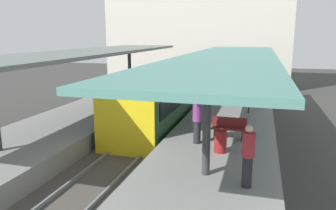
{
  "coord_description": "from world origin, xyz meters",
  "views": [
    {
      "loc": [
        5.24,
        -14.18,
        5.15
      ],
      "look_at": [
        0.57,
        2.33,
        1.46
      ],
      "focal_mm": 35.2,
      "sensor_mm": 36.0,
      "label": 1
    }
  ],
  "objects_px": {
    "passenger_near_bench": "(248,155)",
    "passenger_far_end": "(197,120)",
    "commuter_train": "(165,95)",
    "platform_sign": "(250,83)",
    "litter_bin": "(220,141)",
    "passenger_mid_platform": "(122,90)",
    "platform_bench": "(229,127)"
  },
  "relations": [
    {
      "from": "passenger_near_bench",
      "to": "passenger_far_end",
      "type": "height_order",
      "value": "passenger_near_bench"
    },
    {
      "from": "commuter_train",
      "to": "platform_sign",
      "type": "bearing_deg",
      "value": -2.8
    },
    {
      "from": "commuter_train",
      "to": "passenger_far_end",
      "type": "height_order",
      "value": "commuter_train"
    },
    {
      "from": "litter_bin",
      "to": "passenger_mid_platform",
      "type": "distance_m",
      "value": 9.53
    },
    {
      "from": "litter_bin",
      "to": "passenger_near_bench",
      "type": "height_order",
      "value": "passenger_near_bench"
    },
    {
      "from": "platform_sign",
      "to": "litter_bin",
      "type": "bearing_deg",
      "value": -96.45
    },
    {
      "from": "litter_bin",
      "to": "passenger_near_bench",
      "type": "distance_m",
      "value": 2.82
    },
    {
      "from": "platform_sign",
      "to": "litter_bin",
      "type": "distance_m",
      "value": 6.58
    },
    {
      "from": "platform_bench",
      "to": "commuter_train",
      "type": "bearing_deg",
      "value": 129.79
    },
    {
      "from": "passenger_near_bench",
      "to": "passenger_mid_platform",
      "type": "relative_size",
      "value": 1.06
    },
    {
      "from": "commuter_train",
      "to": "platform_bench",
      "type": "height_order",
      "value": "commuter_train"
    },
    {
      "from": "litter_bin",
      "to": "passenger_mid_platform",
      "type": "xyz_separation_m",
      "value": [
        -6.74,
        6.72,
        0.47
      ]
    },
    {
      "from": "passenger_mid_platform",
      "to": "passenger_far_end",
      "type": "distance_m",
      "value": 8.28
    },
    {
      "from": "commuter_train",
      "to": "passenger_mid_platform",
      "type": "distance_m",
      "value": 2.75
    },
    {
      "from": "passenger_mid_platform",
      "to": "passenger_far_end",
      "type": "relative_size",
      "value": 0.94
    },
    {
      "from": "commuter_train",
      "to": "litter_bin",
      "type": "xyz_separation_m",
      "value": [
        3.99,
        -6.66,
        -0.33
      ]
    },
    {
      "from": "platform_bench",
      "to": "passenger_far_end",
      "type": "height_order",
      "value": "passenger_far_end"
    },
    {
      "from": "passenger_mid_platform",
      "to": "passenger_far_end",
      "type": "bearing_deg",
      "value": -46.06
    },
    {
      "from": "commuter_train",
      "to": "passenger_near_bench",
      "type": "distance_m",
      "value": 10.51
    },
    {
      "from": "commuter_train",
      "to": "platform_bench",
      "type": "relative_size",
      "value": 8.69
    },
    {
      "from": "platform_bench",
      "to": "passenger_far_end",
      "type": "bearing_deg",
      "value": -140.45
    },
    {
      "from": "platform_bench",
      "to": "platform_sign",
      "type": "bearing_deg",
      "value": 82.94
    },
    {
      "from": "platform_bench",
      "to": "litter_bin",
      "type": "bearing_deg",
      "value": -94.72
    },
    {
      "from": "commuter_train",
      "to": "passenger_mid_platform",
      "type": "xyz_separation_m",
      "value": [
        -2.75,
        0.06,
        0.14
      ]
    },
    {
      "from": "platform_sign",
      "to": "litter_bin",
      "type": "height_order",
      "value": "platform_sign"
    },
    {
      "from": "passenger_mid_platform",
      "to": "litter_bin",
      "type": "bearing_deg",
      "value": -44.91
    },
    {
      "from": "platform_bench",
      "to": "passenger_near_bench",
      "type": "relative_size",
      "value": 0.78
    },
    {
      "from": "platform_bench",
      "to": "passenger_mid_platform",
      "type": "height_order",
      "value": "passenger_mid_platform"
    },
    {
      "from": "passenger_near_bench",
      "to": "passenger_far_end",
      "type": "bearing_deg",
      "value": 121.46
    },
    {
      "from": "passenger_mid_platform",
      "to": "commuter_train",
      "type": "bearing_deg",
      "value": -1.3
    },
    {
      "from": "passenger_mid_platform",
      "to": "platform_sign",
      "type": "bearing_deg",
      "value": -2.25
    },
    {
      "from": "platform_bench",
      "to": "passenger_near_bench",
      "type": "bearing_deg",
      "value": -78.12
    }
  ]
}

